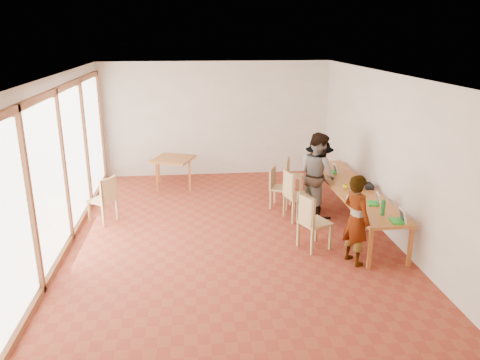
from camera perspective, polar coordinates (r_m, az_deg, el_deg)
The scene contains 25 objects.
ground at distance 9.08m, azimuth -1.36°, elevation -6.48°, with size 8.00×8.00×0.00m, color brown.
wall_back at distance 12.48m, azimuth -2.94°, elevation 7.41°, with size 6.00×0.10×3.00m, color silver.
wall_front at distance 4.85m, azimuth 2.48°, elevation -9.50°, with size 6.00×0.10×3.00m, color silver.
wall_right at distance 9.30m, azimuth 17.34°, elevation 3.08°, with size 0.10×8.00×3.00m, color silver.
window_wall at distance 8.86m, azimuth -20.89°, elevation 2.01°, with size 0.10×8.00×3.00m, color white.
ceiling at distance 8.32m, azimuth -1.51°, elevation 12.87°, with size 6.00×8.00×0.04m, color white.
communal_table at distance 9.60m, azimuth 13.50°, elevation -1.12°, with size 0.80×4.00×0.75m.
side_table at distance 11.64m, azimuth -8.14°, elevation 2.31°, with size 0.90×0.90×0.75m.
chair_near at distance 8.30m, azimuth 8.57°, elevation -4.42°, with size 0.62×0.62×0.54m.
chair_mid at distance 9.57m, azimuth 6.54°, elevation -1.26°, with size 0.58×0.58×0.55m.
chair_far at distance 10.28m, azimuth 4.46°, elevation -0.30°, with size 0.56×0.56×0.48m.
chair_empty at distance 11.34m, azimuth 6.25°, elevation 1.10°, with size 0.50×0.50×0.44m.
chair_spare at distance 9.76m, azimuth -16.08°, elevation -1.75°, with size 0.62×0.62×0.51m.
person_near at distance 7.92m, azimuth 13.99°, elevation -4.73°, with size 0.56×0.37×1.54m, color gray.
person_mid at distance 9.79m, azimuth 9.46°, elevation 0.64°, with size 0.86×0.67×1.78m, color gray.
person_far at distance 10.06m, azimuth 9.53°, elevation 0.48°, with size 1.01×0.58×1.57m, color gray.
laptop_near at distance 8.07m, azimuth 18.86°, elevation -4.43°, with size 0.25×0.28×0.22m.
laptop_mid at distance 8.74m, azimuth 16.22°, elevation -2.49°, with size 0.26×0.29×0.21m.
laptop_far at distance 10.48m, azimuth 11.32°, elevation 1.18°, with size 0.20×0.23×0.19m.
yellow_mug at distance 9.45m, azimuth 12.75°, elevation -0.78°, with size 0.12×0.12×0.09m, color gold.
green_bottle at distance 8.23m, azimuth 17.06°, elevation -3.21°, with size 0.07×0.07×0.28m, color #1F7E35.
clear_glass at distance 8.85m, azimuth 13.10°, elevation -2.09°, with size 0.07×0.07×0.09m, color silver.
condiment_cup at distance 11.11m, azimuth 9.21°, elevation 2.11°, with size 0.08×0.08×0.06m, color white.
pink_phone at distance 10.70m, azimuth 12.93°, elevation 1.16°, with size 0.05×0.10×0.01m, color #CA3660.
black_pouch at distance 9.60m, azimuth 15.36°, elevation -0.70°, with size 0.16×0.26×0.09m, color black.
Camera 1 is at (-0.66, -8.27, 3.71)m, focal length 35.00 mm.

